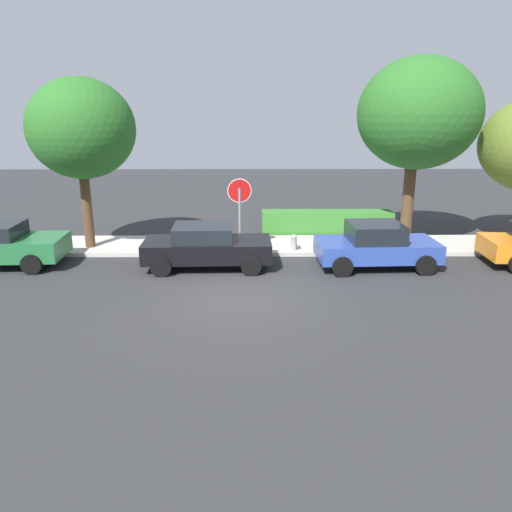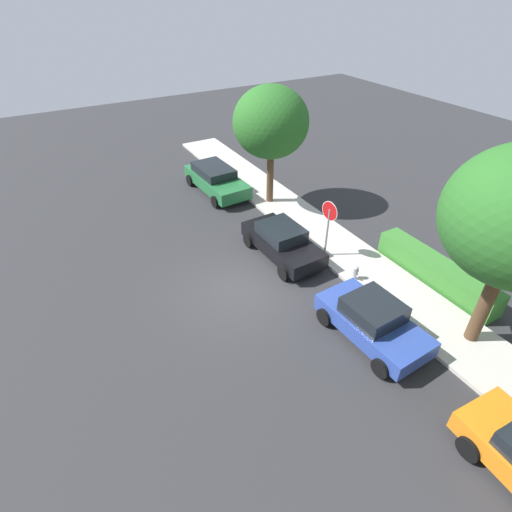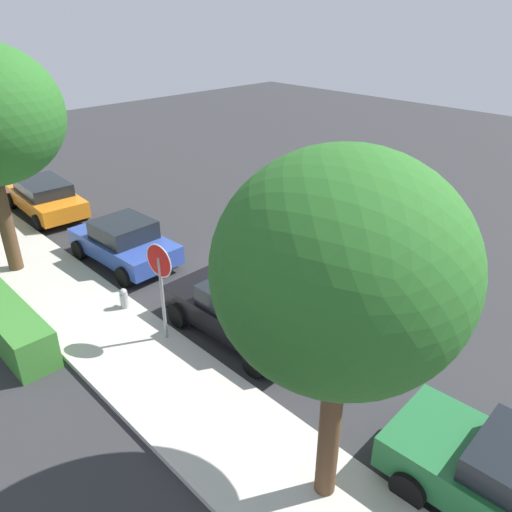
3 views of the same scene
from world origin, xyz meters
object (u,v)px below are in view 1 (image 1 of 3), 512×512
object	(u,v)px
street_tree_mid_block	(419,114)
fire_hydrant	(294,244)
parked_car_blue	(376,245)
street_tree_far	(82,129)
parked_car_black	(207,246)
stop_sign	(240,202)

from	to	relation	value
street_tree_mid_block	fire_hydrant	world-z (taller)	street_tree_mid_block
parked_car_blue	street_tree_far	size ratio (longest dim) A/B	0.65
parked_car_blue	street_tree_far	bearing A→B (deg)	168.59
parked_car_black	street_tree_mid_block	bearing A→B (deg)	20.09
stop_sign	street_tree_mid_block	distance (m)	7.06
street_tree_mid_block	street_tree_far	size ratio (longest dim) A/B	1.12
stop_sign	street_tree_mid_block	bearing A→B (deg)	10.40
stop_sign	parked_car_black	bearing A→B (deg)	-124.20
parked_car_blue	street_tree_mid_block	xyz separation A→B (m)	(1.88, 2.69, 4.06)
street_tree_far	fire_hydrant	xyz separation A→B (m)	(7.28, -0.43, -3.95)
parked_car_black	parked_car_blue	xyz separation A→B (m)	(5.49, 0.01, 0.01)
parked_car_black	street_tree_mid_block	xyz separation A→B (m)	(7.37, 2.69, 4.07)
stop_sign	fire_hydrant	size ratio (longest dim) A/B	3.77
street_tree_mid_block	stop_sign	bearing A→B (deg)	-169.60
stop_sign	fire_hydrant	world-z (taller)	stop_sign
stop_sign	street_tree_far	distance (m)	5.91
parked_car_black	street_tree_mid_block	world-z (taller)	street_tree_mid_block
street_tree_mid_block	fire_hydrant	bearing A→B (deg)	-165.57
stop_sign	parked_car_blue	size ratio (longest dim) A/B	0.69
parked_car_blue	parked_car_black	bearing A→B (deg)	-179.92
street_tree_mid_block	fire_hydrant	xyz separation A→B (m)	(-4.41, -1.13, -4.43)
parked_car_black	fire_hydrant	bearing A→B (deg)	27.81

